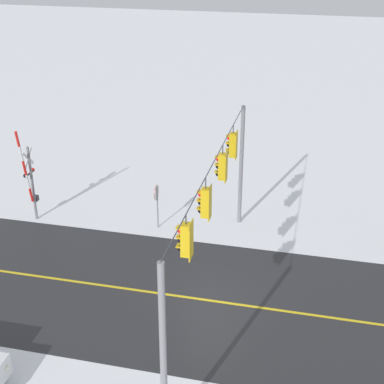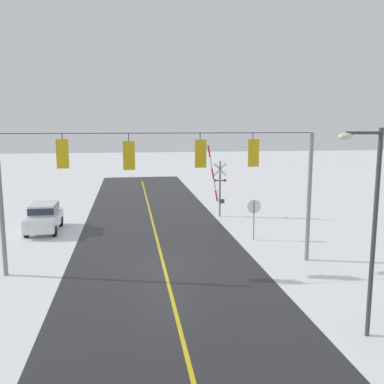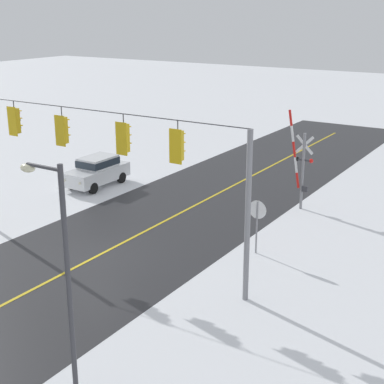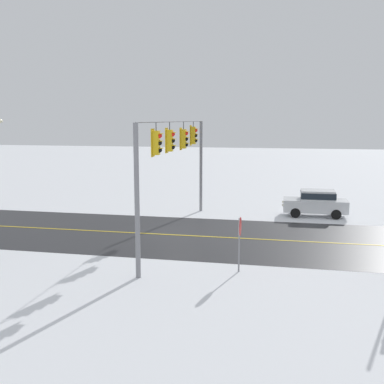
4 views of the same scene
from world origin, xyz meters
name	(u,v)px [view 1 (image 1 of 4)]	position (x,y,z in m)	size (l,w,h in m)	color
ground_plane	(212,301)	(0.00, 0.00, 0.00)	(160.00, 160.00, 0.00)	white
road_asphalt	(363,322)	(0.00, 6.00, 0.00)	(9.00, 80.00, 0.01)	#28282B
lane_centre_line	(363,322)	(0.00, 6.00, 0.01)	(0.14, 72.00, 0.01)	gold
signal_span	(213,205)	(0.00, -0.01, 4.39)	(14.20, 0.47, 6.22)	gray
stop_sign	(157,197)	(-5.49, -3.93, 1.71)	(0.80, 0.09, 2.35)	gray
railroad_crossing	(30,178)	(-4.82, -10.34, 2.34)	(1.43, 0.31, 5.11)	gray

